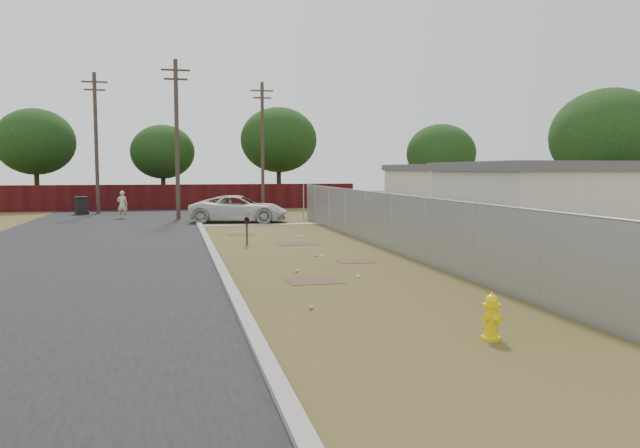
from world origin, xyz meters
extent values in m
plane|color=brown|center=(0.00, 0.00, 0.00)|extent=(120.00, 120.00, 0.00)
cube|color=black|center=(-7.50, 8.00, 0.01)|extent=(9.00, 60.00, 0.02)
cube|color=gray|center=(-3.00, 8.00, 0.06)|extent=(0.25, 60.00, 0.12)
cube|color=gray|center=(0.00, 11.50, 0.01)|extent=(6.20, 1.00, 0.03)
cylinder|color=gray|center=(3.10, -9.00, 1.00)|extent=(0.06, 0.06, 2.00)
cylinder|color=gray|center=(3.10, -6.00, 1.00)|extent=(0.06, 0.06, 2.00)
cylinder|color=gray|center=(3.10, -3.00, 1.00)|extent=(0.06, 0.06, 2.00)
cylinder|color=gray|center=(3.10, 0.00, 1.00)|extent=(0.06, 0.06, 2.00)
cylinder|color=gray|center=(3.10, 3.00, 1.00)|extent=(0.06, 0.06, 2.00)
cylinder|color=gray|center=(3.10, 6.00, 1.00)|extent=(0.06, 0.06, 2.00)
cylinder|color=gray|center=(3.10, 9.00, 1.00)|extent=(0.06, 0.06, 2.00)
cylinder|color=gray|center=(3.10, 12.00, 1.00)|extent=(0.06, 0.06, 2.00)
cylinder|color=gray|center=(3.10, 15.00, 1.00)|extent=(0.06, 0.06, 2.00)
cylinder|color=gray|center=(3.10, 1.00, 2.00)|extent=(0.04, 26.00, 0.04)
cube|color=gray|center=(3.10, 1.00, 1.00)|extent=(0.01, 26.00, 2.00)
cube|color=black|center=(3.16, 1.00, 0.30)|extent=(0.03, 26.00, 0.60)
cube|color=#3F0D0F|center=(-6.00, 25.00, 0.90)|extent=(30.00, 0.12, 1.80)
cylinder|color=#43362D|center=(-4.00, 16.00, 4.50)|extent=(0.24, 0.24, 9.00)
cube|color=#43362D|center=(-4.00, 16.00, 8.40)|extent=(1.60, 0.10, 0.10)
cube|color=#43362D|center=(-4.00, 16.00, 7.90)|extent=(1.30, 0.10, 0.10)
cylinder|color=#43362D|center=(-9.00, 22.00, 4.50)|extent=(0.24, 0.24, 9.00)
cube|color=#43362D|center=(-9.00, 22.00, 8.40)|extent=(1.60, 0.10, 0.10)
cube|color=#43362D|center=(-9.00, 22.00, 7.90)|extent=(1.30, 0.10, 0.10)
cylinder|color=#43362D|center=(2.00, 24.00, 4.50)|extent=(0.24, 0.24, 9.00)
cube|color=#43362D|center=(2.00, 24.00, 8.40)|extent=(1.60, 0.10, 0.10)
cube|color=#43362D|center=(2.00, 24.00, 7.90)|extent=(1.30, 0.10, 0.10)
cube|color=beige|center=(9.00, -2.00, 1.40)|extent=(8.00, 6.00, 2.80)
cube|color=#525157|center=(9.00, -2.00, 2.95)|extent=(8.32, 6.24, 0.30)
cube|color=beige|center=(10.50, 9.00, 1.40)|extent=(7.00, 6.00, 2.80)
cube|color=#525157|center=(10.50, 9.00, 2.95)|extent=(7.28, 6.24, 0.30)
cylinder|color=#332616|center=(-14.00, 29.00, 1.65)|extent=(0.36, 0.36, 3.30)
ellipsoid|color=black|center=(-14.00, 29.00, 4.88)|extent=(5.70, 5.70, 4.84)
cylinder|color=#332616|center=(-5.00, 30.00, 1.43)|extent=(0.36, 0.36, 2.86)
ellipsoid|color=black|center=(-5.00, 30.00, 4.23)|extent=(4.94, 4.94, 4.20)
cylinder|color=#332616|center=(4.00, 29.00, 1.76)|extent=(0.36, 0.36, 3.52)
ellipsoid|color=black|center=(4.00, 29.00, 5.20)|extent=(6.08, 6.08, 5.17)
cylinder|color=#332616|center=(13.00, 18.00, 1.32)|extent=(0.36, 0.36, 2.64)
ellipsoid|color=black|center=(13.00, 18.00, 3.90)|extent=(4.56, 4.56, 3.88)
cylinder|color=#332616|center=(14.00, 3.00, 1.43)|extent=(0.36, 0.36, 2.86)
ellipsoid|color=black|center=(14.00, 3.00, 4.23)|extent=(4.94, 4.94, 4.20)
cylinder|color=yellow|center=(0.87, -11.09, 0.03)|extent=(0.41, 0.41, 0.06)
cylinder|color=yellow|center=(0.87, -11.09, 0.31)|extent=(0.29, 0.29, 0.55)
cylinder|color=yellow|center=(0.87, -11.09, 0.59)|extent=(0.38, 0.38, 0.05)
sphere|color=yellow|center=(0.87, -11.09, 0.66)|extent=(0.28, 0.28, 0.22)
cylinder|color=yellow|center=(0.87, -11.09, 0.78)|extent=(0.05, 0.05, 0.06)
cylinder|color=yellow|center=(0.74, -11.13, 0.38)|extent=(0.12, 0.13, 0.10)
cylinder|color=yellow|center=(0.99, -11.04, 0.38)|extent=(0.12, 0.13, 0.10)
cylinder|color=yellow|center=(0.91, -11.21, 0.38)|extent=(0.16, 0.15, 0.13)
cube|color=brown|center=(-1.60, 2.92, 0.45)|extent=(0.09, 0.09, 0.89)
cube|color=black|center=(-1.60, 2.92, 0.92)|extent=(0.23, 0.45, 0.16)
cylinder|color=black|center=(-1.60, 2.92, 1.00)|extent=(0.23, 0.45, 0.16)
cube|color=red|center=(-1.64, 2.69, 0.92)|extent=(0.02, 0.04, 0.09)
imported|color=silver|center=(-0.81, 13.28, 0.73)|extent=(5.71, 3.77, 1.46)
imported|color=#C6BC91|center=(-7.15, 17.40, 0.81)|extent=(0.65, 0.49, 1.62)
cube|color=black|center=(-9.94, 21.35, 0.54)|extent=(0.87, 0.87, 1.07)
cube|color=black|center=(-9.94, 21.35, 1.09)|extent=(0.95, 0.95, 0.09)
cylinder|color=black|center=(-9.51, 21.16, 0.11)|extent=(0.13, 0.23, 0.22)
cylinder|color=white|center=(0.44, -4.81, 0.04)|extent=(0.07, 0.10, 0.07)
cylinder|color=silver|center=(-0.98, -3.58, 0.04)|extent=(0.12, 0.11, 0.07)
cylinder|color=white|center=(0.45, -0.73, 0.04)|extent=(0.12, 0.11, 0.07)
cylinder|color=silver|center=(-1.59, -8.19, 0.04)|extent=(0.12, 0.12, 0.07)
cylinder|color=white|center=(0.90, 5.19, 0.04)|extent=(0.11, 0.08, 0.07)
cylinder|color=silver|center=(0.22, -0.69, 0.04)|extent=(0.12, 0.12, 0.07)
camera|label=1|loc=(-4.28, -20.40, 2.85)|focal=35.00mm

